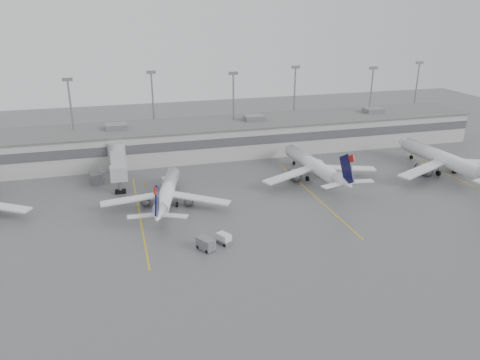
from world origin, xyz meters
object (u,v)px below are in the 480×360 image
object	(u,v)px
baggage_tug	(224,240)
jet_mid_right	(315,166)
jet_mid_left	(167,193)
jet_far_right	(446,160)

from	to	relation	value
baggage_tug	jet_mid_right	bearing A→B (deg)	12.02
jet_mid_left	jet_mid_right	xyz separation A→B (m)	(33.63, 6.19, 0.30)
jet_mid_left	jet_far_right	xyz separation A→B (m)	(63.85, 1.40, 0.61)
jet_mid_left	jet_far_right	world-z (taller)	jet_far_right
jet_mid_left	baggage_tug	bearing A→B (deg)	-54.16
jet_mid_right	baggage_tug	xyz separation A→B (m)	(-26.68, -23.85, -2.41)
jet_far_right	baggage_tug	distance (m)	60.07
jet_mid_left	jet_mid_right	distance (m)	34.20
jet_mid_left	baggage_tug	distance (m)	19.09
jet_mid_left	jet_mid_right	world-z (taller)	jet_mid_right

